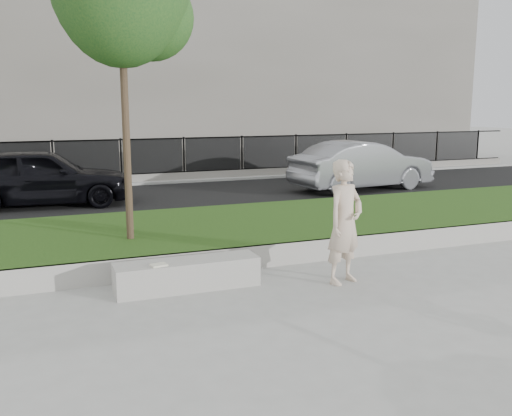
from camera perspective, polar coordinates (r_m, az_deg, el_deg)
name	(u,v)px	position (r m, az deg, el deg)	size (l,w,h in m)	color
ground	(274,287)	(8.98, 1.86, -7.85)	(90.00, 90.00, 0.00)	gray
grass_bank	(217,233)	(11.64, -3.94, -2.55)	(34.00, 4.00, 0.40)	black
grass_kerb	(251,257)	(9.84, -0.52, -4.97)	(34.00, 0.08, 0.40)	gray
street	(161,200)	(16.91, -9.51, 0.83)	(34.00, 7.00, 0.04)	black
far_pavement	(135,179)	(21.28, -12.01, 2.84)	(34.00, 3.00, 0.12)	gray
iron_fence	(139,169)	(20.24, -11.60, 3.85)	(32.00, 0.30, 1.50)	slate
building_facade	(105,54)	(28.12, -14.83, 14.64)	(34.00, 10.00, 10.00)	#625D55
stone_bench	(187,274)	(8.88, -6.88, -6.61)	(2.21, 0.55, 0.45)	gray
man	(345,222)	(9.05, 8.88, -1.40)	(0.72, 0.47, 1.96)	beige
book	(159,265)	(8.58, -9.70, -5.64)	(0.23, 0.17, 0.03)	beige
car_dark	(41,177)	(16.53, -20.66, 2.94)	(1.88, 4.67, 1.59)	black
car_silver	(362,165)	(18.69, 10.56, 4.20)	(1.65, 4.74, 1.56)	gray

